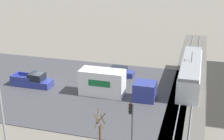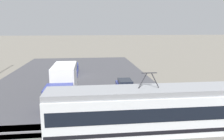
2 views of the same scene
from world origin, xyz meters
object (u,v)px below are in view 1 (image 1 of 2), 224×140
object	(u,v)px
pickup_truck	(33,81)
sedan_car_0	(119,72)
light_rail_tram	(190,72)
street_tree	(100,137)
traffic_light_pole	(131,124)
box_truck	(112,84)

from	to	relation	value
pickup_truck	sedan_car_0	distance (m)	12.50
light_rail_tram	street_tree	xyz separation A→B (m)	(19.73, -6.65, 0.40)
pickup_truck	traffic_light_pole	xyz separation A→B (m)	(12.21, 16.58, 2.68)
sedan_car_0	street_tree	distance (m)	20.22
pickup_truck	street_tree	bearing A→B (deg)	47.50
light_rail_tram	pickup_truck	bearing A→B (deg)	-71.44
light_rail_tram	sedan_car_0	world-z (taller)	light_rail_tram
pickup_truck	sedan_car_0	world-z (taller)	pickup_truck
box_truck	pickup_truck	distance (m)	11.41
sedan_car_0	box_truck	bearing A→B (deg)	-171.63
light_rail_tram	pickup_truck	distance (m)	21.78
sedan_car_0	traffic_light_pole	distance (m)	20.43
pickup_truck	traffic_light_pole	size ratio (longest dim) A/B	1.05
sedan_car_0	street_tree	bearing A→B (deg)	-169.60
traffic_light_pole	sedan_car_0	bearing A→B (deg)	-162.01
pickup_truck	street_tree	size ratio (longest dim) A/B	1.23
sedan_car_0	street_tree	world-z (taller)	street_tree
sedan_car_0	street_tree	size ratio (longest dim) A/B	0.97
light_rail_tram	box_truck	bearing A→B (deg)	-52.94
light_rail_tram	street_tree	distance (m)	20.83
traffic_light_pole	street_tree	distance (m)	3.01
light_rail_tram	sedan_car_0	xyz separation A→B (m)	(-0.10, -10.29, -1.04)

